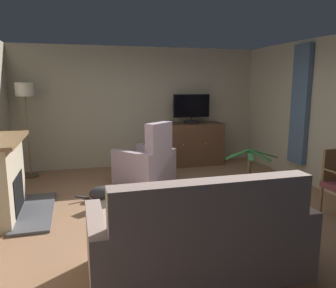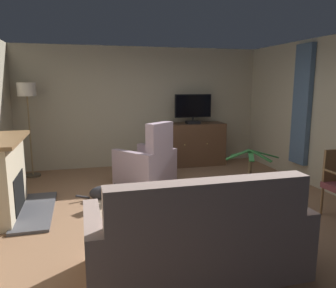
# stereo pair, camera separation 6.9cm
# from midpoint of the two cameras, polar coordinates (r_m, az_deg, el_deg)

# --- Properties ---
(ground_plane) EXTENTS (6.00, 6.28, 0.04)m
(ground_plane) POSITION_cam_midpoint_polar(r_m,az_deg,el_deg) (5.06, 1.38, -11.27)
(ground_plane) COLOR #936B4C
(wall_back) EXTENTS (6.00, 0.10, 2.63)m
(wall_back) POSITION_cam_midpoint_polar(r_m,az_deg,el_deg) (7.53, -5.05, 6.33)
(wall_back) COLOR #B2A88E
(wall_back) RESTS_ON ground_plane
(curtain_panel_far) EXTENTS (0.10, 0.44, 2.21)m
(curtain_panel_far) POSITION_cam_midpoint_polar(r_m,az_deg,el_deg) (6.69, 21.50, 6.26)
(curtain_panel_far) COLOR slate
(rug_central) EXTENTS (2.45, 1.67, 0.01)m
(rug_central) POSITION_cam_midpoint_polar(r_m,az_deg,el_deg) (5.11, 1.71, -10.75)
(rug_central) COLOR tan
(rug_central) RESTS_ON ground_plane
(fireplace) EXTENTS (0.87, 1.52, 1.11)m
(fireplace) POSITION_cam_midpoint_polar(r_m,az_deg,el_deg) (5.19, -26.68, -5.50)
(fireplace) COLOR #4C4C51
(fireplace) RESTS_ON ground_plane
(tv_cabinet) EXTENTS (1.46, 0.57, 0.96)m
(tv_cabinet) POSITION_cam_midpoint_polar(r_m,az_deg,el_deg) (7.58, 3.59, -0.19)
(tv_cabinet) COLOR #402A1C
(tv_cabinet) RESTS_ON ground_plane
(television) EXTENTS (0.84, 0.20, 0.65)m
(television) POSITION_cam_midpoint_polar(r_m,az_deg,el_deg) (7.42, 3.80, 6.19)
(television) COLOR black
(television) RESTS_ON tv_cabinet
(coffee_table) EXTENTS (1.07, 0.57, 0.46)m
(coffee_table) POSITION_cam_midpoint_polar(r_m,az_deg,el_deg) (4.42, 0.48, -8.62)
(coffee_table) COLOR #422B19
(coffee_table) RESTS_ON ground_plane
(tv_remote) EXTENTS (0.07, 0.17, 0.02)m
(tv_remote) POSITION_cam_midpoint_polar(r_m,az_deg,el_deg) (4.34, -0.29, -8.14)
(tv_remote) COLOR black
(tv_remote) RESTS_ON coffee_table
(folded_newspaper) EXTENTS (0.34, 0.27, 0.01)m
(folded_newspaper) POSITION_cam_midpoint_polar(r_m,az_deg,el_deg) (4.46, 2.38, -7.73)
(folded_newspaper) COLOR silver
(folded_newspaper) RESTS_ON coffee_table
(sofa_floral) EXTENTS (2.10, 0.95, 1.05)m
(sofa_floral) POSITION_cam_midpoint_polar(r_m,az_deg,el_deg) (3.36, 4.88, -16.33)
(sofa_floral) COLOR #A3897F
(sofa_floral) RESTS_ON ground_plane
(armchair_facing_sofa) EXTENTS (1.20, 1.21, 1.17)m
(armchair_facing_sofa) POSITION_cam_midpoint_polar(r_m,az_deg,el_deg) (6.18, -4.06, -3.63)
(armchair_facing_sofa) COLOR #AD93A3
(armchair_facing_sofa) RESTS_ON ground_plane
(potted_plant_tall_palm_by_window) EXTENTS (0.91, 0.66, 0.76)m
(potted_plant_tall_palm_by_window) POSITION_cam_midpoint_polar(r_m,az_deg,el_deg) (5.83, 13.38, -6.01)
(potted_plant_tall_palm_by_window) COLOR #99664C
(potted_plant_tall_palm_by_window) RESTS_ON ground_plane
(cat) EXTENTS (0.72, 0.28, 0.24)m
(cat) POSITION_cam_midpoint_polar(r_m,az_deg,el_deg) (5.53, -11.39, -8.11)
(cat) COLOR #2D2D33
(cat) RESTS_ON ground_plane
(floor_lamp) EXTENTS (0.35, 0.35, 1.86)m
(floor_lamp) POSITION_cam_midpoint_polar(r_m,az_deg,el_deg) (7.01, -23.56, 6.97)
(floor_lamp) COLOR #4C4233
(floor_lamp) RESTS_ON ground_plane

